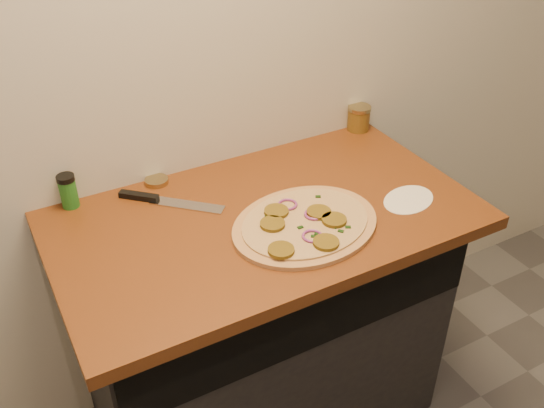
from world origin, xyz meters
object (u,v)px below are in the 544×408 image
pizza (305,224)px  spice_shaker (68,191)px  salsa_jar (359,118)px  chefs_knife (161,200)px

pizza → spice_shaker: 0.68m
pizza → salsa_jar: salsa_jar is taller
chefs_knife → spice_shaker: 0.26m
pizza → spice_shaker: bearing=142.5°
pizza → salsa_jar: (0.47, 0.41, 0.03)m
salsa_jar → spice_shaker: bearing=-180.0°
salsa_jar → spice_shaker: spice_shaker is taller
chefs_knife → salsa_jar: (0.78, 0.11, 0.04)m
chefs_knife → spice_shaker: spice_shaker is taller
salsa_jar → spice_shaker: (-1.01, -0.00, 0.01)m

